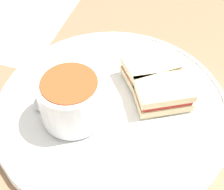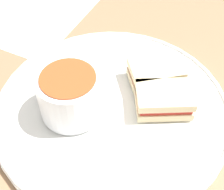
# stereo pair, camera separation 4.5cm
# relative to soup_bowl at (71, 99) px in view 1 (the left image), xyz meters

# --- Properties ---
(ground_plane) EXTENTS (2.40, 2.40, 0.00)m
(ground_plane) POSITION_rel_soup_bowl_xyz_m (0.04, -0.04, -0.05)
(ground_plane) COLOR #8E6B4C
(plate) EXTENTS (0.35, 0.35, 0.02)m
(plate) POSITION_rel_soup_bowl_xyz_m (0.04, -0.04, -0.04)
(plate) COLOR white
(plate) RESTS_ON ground_plane
(soup_bowl) EXTENTS (0.09, 0.09, 0.07)m
(soup_bowl) POSITION_rel_soup_bowl_xyz_m (0.00, 0.00, 0.00)
(soup_bowl) COLOR white
(soup_bowl) RESTS_ON plate
(spoon) EXTENTS (0.12, 0.04, 0.01)m
(spoon) POSITION_rel_soup_bowl_xyz_m (0.01, 0.06, -0.03)
(spoon) COLOR silver
(spoon) RESTS_ON plate
(sandwich_half_near) EXTENTS (0.09, 0.10, 0.03)m
(sandwich_half_near) POSITION_rel_soup_bowl_xyz_m (0.08, -0.11, -0.02)
(sandwich_half_near) COLOR beige
(sandwich_half_near) RESTS_ON plate
(sandwich_half_far) EXTENTS (0.10, 0.10, 0.03)m
(sandwich_half_far) POSITION_rel_soup_bowl_xyz_m (0.12, -0.08, -0.02)
(sandwich_half_far) COLOR beige
(sandwich_half_far) RESTS_ON plate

